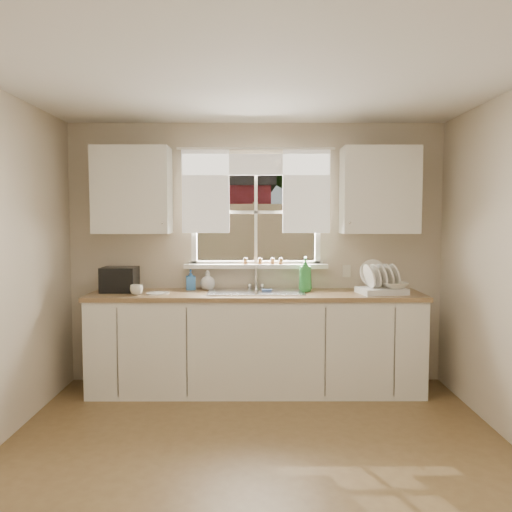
{
  "coord_description": "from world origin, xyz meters",
  "views": [
    {
      "loc": [
        -0.01,
        -3.24,
        1.6
      ],
      "look_at": [
        0.0,
        1.65,
        1.25
      ],
      "focal_mm": 38.0,
      "sensor_mm": 36.0,
      "label": 1
    }
  ],
  "objects_px": {
    "cup": "(137,290)",
    "dish_rack": "(381,284)",
    "soap_bottle_a": "(305,274)",
    "black_appliance": "(120,279)"
  },
  "relations": [
    {
      "from": "black_appliance",
      "to": "cup",
      "type": "bearing_deg",
      "value": -44.95
    },
    {
      "from": "cup",
      "to": "black_appliance",
      "type": "relative_size",
      "value": 0.37
    },
    {
      "from": "dish_rack",
      "to": "soap_bottle_a",
      "type": "xyz_separation_m",
      "value": [
        -0.67,
        0.14,
        0.08
      ]
    },
    {
      "from": "dish_rack",
      "to": "soap_bottle_a",
      "type": "distance_m",
      "value": 0.69
    },
    {
      "from": "dish_rack",
      "to": "black_appliance",
      "type": "xyz_separation_m",
      "value": [
        -2.4,
        0.12,
        0.03
      ]
    },
    {
      "from": "dish_rack",
      "to": "soap_bottle_a",
      "type": "bearing_deg",
      "value": 168.13
    },
    {
      "from": "dish_rack",
      "to": "cup",
      "type": "relative_size",
      "value": 3.95
    },
    {
      "from": "black_appliance",
      "to": "dish_rack",
      "type": "bearing_deg",
      "value": -1.95
    },
    {
      "from": "soap_bottle_a",
      "to": "black_appliance",
      "type": "distance_m",
      "value": 1.73
    },
    {
      "from": "cup",
      "to": "dish_rack",
      "type": "bearing_deg",
      "value": -0.92
    }
  ]
}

